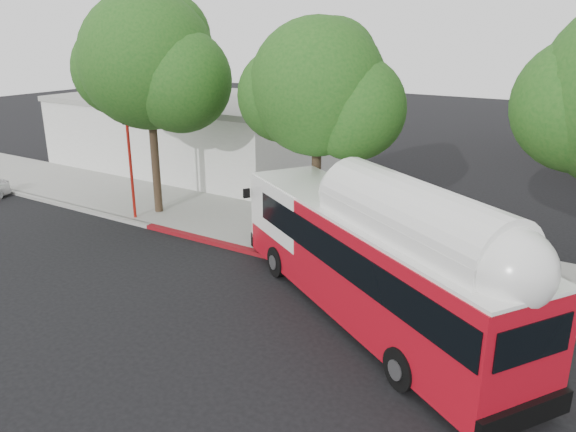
# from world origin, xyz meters

# --- Properties ---
(ground) EXTENTS (120.00, 120.00, 0.00)m
(ground) POSITION_xyz_m (0.00, 0.00, 0.00)
(ground) COLOR black
(ground) RESTS_ON ground
(sidewalk) EXTENTS (60.00, 5.00, 0.15)m
(sidewalk) POSITION_xyz_m (0.00, 6.50, 0.07)
(sidewalk) COLOR gray
(sidewalk) RESTS_ON ground
(curb_strip) EXTENTS (60.00, 0.30, 0.15)m
(curb_strip) POSITION_xyz_m (0.00, 3.90, 0.07)
(curb_strip) COLOR gray
(curb_strip) RESTS_ON ground
(red_curb_segment) EXTENTS (10.00, 0.32, 0.16)m
(red_curb_segment) POSITION_xyz_m (-3.00, 3.90, 0.08)
(red_curb_segment) COLOR maroon
(red_curb_segment) RESTS_ON ground
(street_tree_left) EXTENTS (6.67, 5.80, 9.74)m
(street_tree_left) POSITION_xyz_m (-8.53, 5.56, 6.60)
(street_tree_left) COLOR #2D2116
(street_tree_left) RESTS_ON ground
(street_tree_mid) EXTENTS (5.75, 5.00, 8.62)m
(street_tree_mid) POSITION_xyz_m (-0.59, 6.06, 5.91)
(street_tree_mid) COLOR #2D2116
(street_tree_mid) RESTS_ON ground
(low_commercial_bldg) EXTENTS (16.20, 10.20, 4.25)m
(low_commercial_bldg) POSITION_xyz_m (-14.00, 14.00, 2.15)
(low_commercial_bldg) COLOR silver
(low_commercial_bldg) RESTS_ON ground
(transit_bus) EXTENTS (11.73, 8.46, 3.70)m
(transit_bus) POSITION_xyz_m (3.26, 1.68, 1.73)
(transit_bus) COLOR #AB0B19
(transit_bus) RESTS_ON ground
(signal_pole) EXTENTS (0.13, 0.43, 4.57)m
(signal_pole) POSITION_xyz_m (-9.25, 4.28, 2.35)
(signal_pole) COLOR #AE1B12
(signal_pole) RESTS_ON ground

